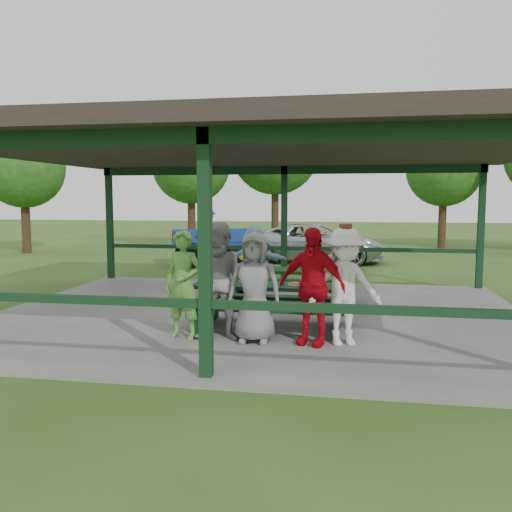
% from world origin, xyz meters
% --- Properties ---
extents(ground, '(90.00, 90.00, 0.00)m').
position_xyz_m(ground, '(0.00, 0.00, 0.00)').
color(ground, '#2B5019').
rests_on(ground, ground).
extents(concrete_slab, '(10.00, 8.00, 0.10)m').
position_xyz_m(concrete_slab, '(0.00, 0.00, 0.05)').
color(concrete_slab, slate).
rests_on(concrete_slab, ground).
extents(pavilion_structure, '(10.60, 8.60, 3.24)m').
position_xyz_m(pavilion_structure, '(0.00, 0.00, 3.17)').
color(pavilion_structure, black).
rests_on(pavilion_structure, concrete_slab).
extents(picnic_table_near, '(2.56, 1.39, 0.75)m').
position_xyz_m(picnic_table_near, '(0.40, -1.20, 0.57)').
color(picnic_table_near, black).
rests_on(picnic_table_near, concrete_slab).
extents(picnic_table_far, '(2.43, 1.39, 0.75)m').
position_xyz_m(picnic_table_far, '(0.55, 0.80, 0.57)').
color(picnic_table_far, black).
rests_on(picnic_table_far, concrete_slab).
extents(table_setting, '(2.44, 0.45, 0.10)m').
position_xyz_m(table_setting, '(0.38, -1.16, 0.88)').
color(table_setting, white).
rests_on(table_setting, picnic_table_near).
extents(contestant_green, '(0.68, 0.51, 1.69)m').
position_xyz_m(contestant_green, '(-0.84, -2.08, 0.95)').
color(contestant_green, '#5CA23B').
rests_on(contestant_green, concrete_slab).
extents(contestant_grey_left, '(0.92, 0.74, 1.82)m').
position_xyz_m(contestant_grey_left, '(-0.21, -2.09, 1.01)').
color(contestant_grey_left, gray).
rests_on(contestant_grey_left, concrete_slab).
extents(contestant_grey_mid, '(0.83, 0.55, 1.68)m').
position_xyz_m(contestant_grey_mid, '(0.29, -2.12, 0.94)').
color(contestant_grey_mid, gray).
rests_on(contestant_grey_mid, concrete_slab).
extents(contestant_red, '(1.11, 0.71, 1.76)m').
position_xyz_m(contestant_red, '(1.16, -2.09, 0.98)').
color(contestant_red, red).
rests_on(contestant_red, concrete_slab).
extents(contestant_white_fedora, '(1.28, 0.97, 1.80)m').
position_xyz_m(contestant_white_fedora, '(1.63, -2.02, 0.98)').
color(contestant_white_fedora, white).
rests_on(contestant_white_fedora, concrete_slab).
extents(spectator_lblue, '(1.50, 0.61, 1.57)m').
position_xyz_m(spectator_lblue, '(-0.42, 1.73, 0.89)').
color(spectator_lblue, '#8EB7DC').
rests_on(spectator_lblue, concrete_slab).
extents(spectator_blue, '(0.84, 0.68, 1.97)m').
position_xyz_m(spectator_blue, '(-1.57, 2.09, 1.09)').
color(spectator_blue, '#3C499C').
rests_on(spectator_blue, concrete_slab).
extents(spectator_grey, '(0.80, 0.66, 1.48)m').
position_xyz_m(spectator_grey, '(1.42, 1.67, 0.84)').
color(spectator_grey, gray).
rests_on(spectator_grey, concrete_slab).
extents(pickup_truck, '(5.14, 2.57, 1.40)m').
position_xyz_m(pickup_truck, '(0.42, 9.42, 0.70)').
color(pickup_truck, silver).
rests_on(pickup_truck, ground).
extents(farm_trailer, '(3.67, 2.50, 1.31)m').
position_xyz_m(farm_trailer, '(-3.00, 8.03, 0.65)').
color(farm_trailer, navy).
rests_on(farm_trailer, ground).
extents(tree_far_left, '(3.64, 3.64, 5.68)m').
position_xyz_m(tree_far_left, '(-5.75, 14.55, 3.84)').
color(tree_far_left, black).
rests_on(tree_far_left, ground).
extents(tree_left, '(4.39, 4.39, 6.86)m').
position_xyz_m(tree_left, '(-2.06, 16.57, 4.65)').
color(tree_left, black).
rests_on(tree_left, ground).
extents(tree_mid, '(3.42, 3.42, 5.35)m').
position_xyz_m(tree_mid, '(5.81, 16.09, 3.62)').
color(tree_mid, black).
rests_on(tree_mid, ground).
extents(tree_edge_left, '(3.37, 3.37, 5.27)m').
position_xyz_m(tree_edge_left, '(-11.82, 10.68, 3.56)').
color(tree_edge_left, black).
rests_on(tree_edge_left, ground).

